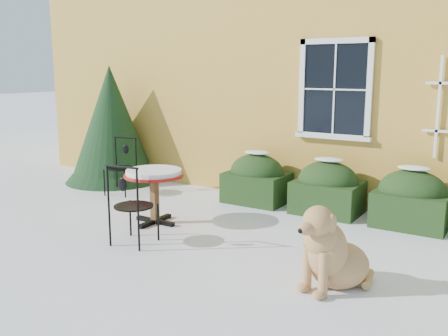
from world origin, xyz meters
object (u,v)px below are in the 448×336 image
Objects in this scene: bistro_table at (154,179)px; patio_chair_near at (131,204)px; dog at (331,253)px; patio_chair_far at (122,166)px; evergreen_shrub at (112,135)px.

patio_chair_near is (0.35, -0.88, -0.14)m from bistro_table.
dog reaches higher than bistro_table.
patio_chair_near is at bearing -56.53° from patio_chair_far.
evergreen_shrub is 2.66× the size of bistro_table.
patio_chair_far reaches higher than dog.
patio_chair_near reaches higher than patio_chair_far.
bistro_table is at bearing -75.35° from patio_chair_near.
dog is at bearing -34.34° from patio_chair_far.
evergreen_shrub is 3.24m from bistro_table.
patio_chair_far is 5.15m from dog.
evergreen_shrub is 2.30× the size of dog.
evergreen_shrub is 2.27× the size of patio_chair_far.
bistro_table is 2.06m from patio_chair_far.
patio_chair_far is (0.93, -0.72, -0.43)m from evergreen_shrub.
patio_chair_far is 1.01× the size of dog.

